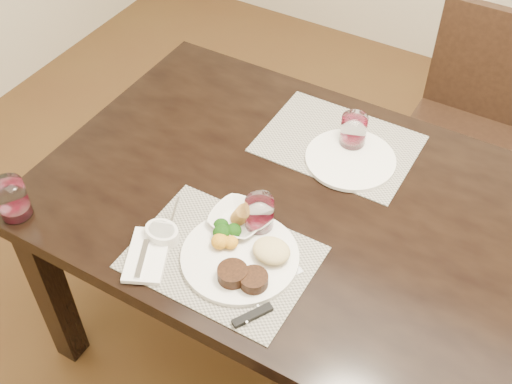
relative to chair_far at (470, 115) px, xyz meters
The scene contains 15 objects.
ground_plane 1.06m from the chair_far, 90.00° to the right, with size 4.50×4.50×0.00m, color #4A2D17.
dining_table 0.95m from the chair_far, 90.00° to the right, with size 2.00×1.00×0.75m.
chair_far is the anchor object (origin of this frame).
placemat_near 1.29m from the chair_far, 105.46° to the right, with size 0.46×0.34×0.00m, color gray.
placemat_far 0.76m from the chair_far, 111.69° to the right, with size 0.46×0.34×0.00m, color gray.
dinner_plate 1.27m from the chair_far, 103.15° to the right, with size 0.30×0.30×0.05m.
napkin_fork 1.43m from the chair_far, 110.93° to the right, with size 0.16×0.20×0.02m.
steak_knife 1.35m from the chair_far, 97.78° to the right, with size 0.09×0.24×0.01m.
cracker_bowl 1.19m from the chair_far, 108.06° to the right, with size 0.15×0.15×0.06m.
sauce_ramekin 1.37m from the chair_far, 112.12° to the right, with size 0.09×0.14×0.07m.
wine_glass_near 1.17m from the chair_far, 105.61° to the right, with size 0.08×0.08×0.11m.
far_plate 0.79m from the chair_far, 105.66° to the right, with size 0.27×0.27×0.01m, color silver.
wine_glass_far 0.76m from the chair_far, 109.08° to the right, with size 0.08×0.08×0.11m.
wine_glass_side 1.67m from the chair_far, 123.43° to the right, with size 0.08×0.08×0.12m.
salt_cellar 1.09m from the chair_far, 109.09° to the right, with size 0.05×0.05×0.02m.
Camera 1 is at (0.25, -1.14, 2.05)m, focal length 45.00 mm.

